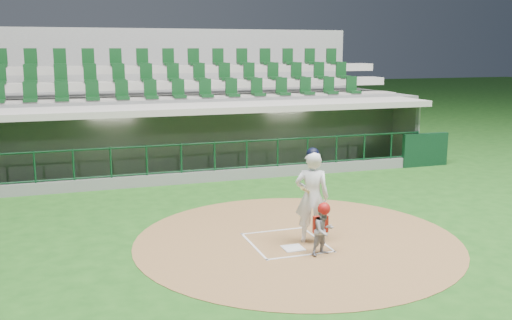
{
  "coord_description": "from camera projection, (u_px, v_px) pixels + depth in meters",
  "views": [
    {
      "loc": [
        -4.39,
        -11.35,
        4.17
      ],
      "look_at": [
        0.27,
        2.6,
        1.3
      ],
      "focal_mm": 40.0,
      "sensor_mm": 36.0,
      "label": 1
    }
  ],
  "objects": [
    {
      "name": "dugout_structure",
      "position": [
        205.0,
        143.0,
        19.89
      ],
      "size": [
        16.4,
        3.7,
        3.0
      ],
      "color": "slate",
      "rests_on": "ground"
    },
    {
      "name": "home_plate",
      "position": [
        293.0,
        248.0,
        12.07
      ],
      "size": [
        0.43,
        0.43,
        0.02
      ],
      "primitive_type": "cube",
      "color": "silver",
      "rests_on": "dirt_circle"
    },
    {
      "name": "catcher",
      "position": [
        323.0,
        229.0,
        11.63
      ],
      "size": [
        0.59,
        0.51,
        1.11
      ],
      "color": "#929298",
      "rests_on": "dirt_circle"
    },
    {
      "name": "ground",
      "position": [
        281.0,
        239.0,
        12.73
      ],
      "size": [
        120.0,
        120.0,
        0.0
      ],
      "primitive_type": "plane",
      "color": "#1B4D16",
      "rests_on": "ground"
    },
    {
      "name": "seating_deck",
      "position": [
        183.0,
        119.0,
        22.61
      ],
      "size": [
        17.0,
        6.72,
        5.15
      ],
      "color": "slate",
      "rests_on": "ground"
    },
    {
      "name": "dirt_circle",
      "position": [
        297.0,
        240.0,
        12.64
      ],
      "size": [
        7.2,
        7.2,
        0.01
      ],
      "primitive_type": "cylinder",
      "color": "brown",
      "rests_on": "ground"
    },
    {
      "name": "batter_box_chalk",
      "position": [
        286.0,
        242.0,
        12.45
      ],
      "size": [
        1.55,
        1.8,
        0.01
      ],
      "color": "white",
      "rests_on": "ground"
    },
    {
      "name": "batter",
      "position": [
        312.0,
        196.0,
        12.31
      ],
      "size": [
        0.98,
        1.02,
        2.1
      ],
      "color": "white",
      "rests_on": "dirt_circle"
    }
  ]
}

